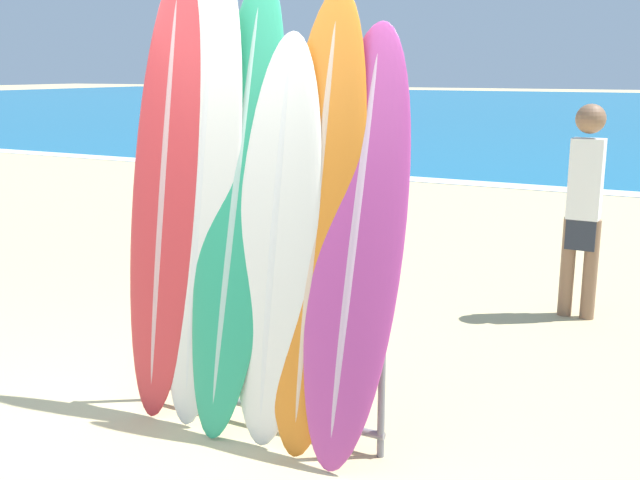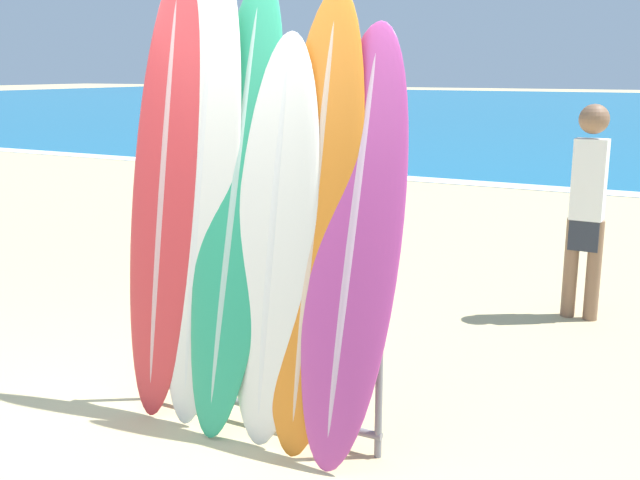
% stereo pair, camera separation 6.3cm
% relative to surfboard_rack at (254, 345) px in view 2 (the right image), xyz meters
% --- Properties ---
extents(ground_plane, '(160.00, 160.00, 0.00)m').
position_rel_surfboard_rack_xyz_m(ground_plane, '(-0.37, -0.38, -0.50)').
color(ground_plane, tan).
extents(surfboard_rack, '(1.58, 0.04, 0.92)m').
position_rel_surfboard_rack_xyz_m(surfboard_rack, '(0.00, 0.00, 0.00)').
color(surfboard_rack, slate).
rests_on(surfboard_rack, ground_plane).
extents(surfboard_slot_0, '(0.49, 0.54, 2.62)m').
position_rel_surfboard_rack_xyz_m(surfboard_slot_0, '(-0.62, 0.03, 0.81)').
color(surfboard_slot_0, red).
rests_on(surfboard_slot_0, ground_plane).
extents(surfboard_slot_1, '(0.50, 0.53, 2.67)m').
position_rel_surfboard_rack_xyz_m(surfboard_slot_1, '(-0.38, 0.05, 0.84)').
color(surfboard_slot_1, silver).
rests_on(surfboard_slot_1, ground_plane).
extents(surfboard_slot_2, '(0.51, 0.73, 2.56)m').
position_rel_surfboard_rack_xyz_m(surfboard_slot_2, '(-0.14, 0.06, 0.78)').
color(surfboard_slot_2, '#289E70').
rests_on(surfboard_slot_2, ground_plane).
extents(surfboard_slot_3, '(0.51, 0.49, 2.23)m').
position_rel_surfboard_rack_xyz_m(surfboard_slot_3, '(0.14, 0.00, 0.62)').
color(surfboard_slot_3, silver).
rests_on(surfboard_slot_3, ground_plane).
extents(surfboard_slot_4, '(0.51, 0.60, 2.46)m').
position_rel_surfboard_rack_xyz_m(surfboard_slot_4, '(0.37, 0.04, 0.73)').
color(surfboard_slot_4, orange).
rests_on(surfboard_slot_4, ground_plane).
extents(surfboard_slot_5, '(0.52, 0.70, 2.28)m').
position_rel_surfboard_rack_xyz_m(surfboard_slot_5, '(0.60, 0.03, 0.65)').
color(surfboard_slot_5, '#B23D8E').
rests_on(surfboard_slot_5, ground_plane).
extents(person_near_water, '(0.23, 0.28, 1.69)m').
position_rel_surfboard_rack_xyz_m(person_near_water, '(-1.73, 3.65, 0.43)').
color(person_near_water, beige).
rests_on(person_near_water, ground_plane).
extents(person_mid_beach, '(0.30, 0.24, 1.76)m').
position_rel_surfboard_rack_xyz_m(person_mid_beach, '(1.33, 2.90, 0.47)').
color(person_mid_beach, '#846047').
rests_on(person_mid_beach, ground_plane).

